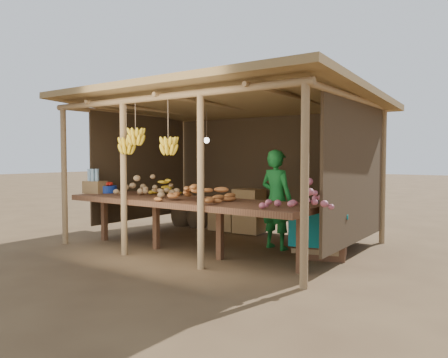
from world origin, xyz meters
The scene contains 13 objects.
ground centered at (0.00, 0.00, 0.00)m, with size 60.00×60.00×0.00m, color brown.
stall_structure centered at (-0.02, 0.08, 1.92)m, with size 4.70×3.50×2.43m.
counter centered at (0.00, -0.95, 0.74)m, with size 3.90×1.05×0.80m.
potato_heap centered at (-0.85, -0.88, 0.98)m, with size 0.91×0.55×0.36m, color #94734C, non-canonical shape.
sweet_potato_heap centered at (0.33, -1.14, 0.98)m, with size 0.90×0.54×0.35m, color #9D5928, non-canonical shape.
onion_heap centered at (1.90, -1.13, 0.98)m, with size 0.82×0.49×0.36m, color #A6505E, non-canonical shape.
banana_pile centered at (-0.69, -0.57, 0.97)m, with size 0.57×0.34×0.35m, color yellow, non-canonical shape.
tomato_basin centered at (-1.82, -0.87, 0.87)m, with size 0.34×0.34×0.18m.
bottle_box centered at (-1.90, -1.05, 0.96)m, with size 0.37×0.32×0.41m.
vendor centered at (0.89, 0.12, 0.76)m, with size 0.55×0.36×1.52m, color #19732A.
tarp_crate centered at (1.69, 0.01, 0.35)m, with size 0.85×0.78×0.84m.
carton_stack centered at (-0.31, 0.98, 0.35)m, with size 1.07×0.42×0.80m.
burlap_sacks centered at (-1.55, 1.01, 0.27)m, with size 0.88×0.46×0.62m.
Camera 1 is at (4.05, -5.76, 1.42)m, focal length 35.00 mm.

